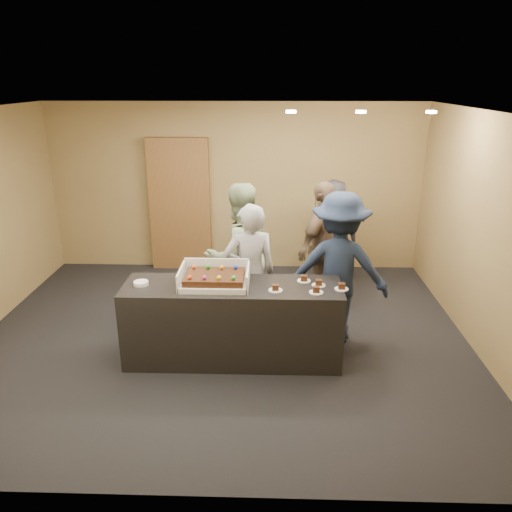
{
  "coord_description": "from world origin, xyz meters",
  "views": [
    {
      "loc": [
        0.58,
        -5.47,
        3.04
      ],
      "look_at": [
        0.41,
        0.0,
        1.08
      ],
      "focal_mm": 35.0,
      "sensor_mm": 36.0,
      "label": 1
    }
  ],
  "objects_px": {
    "serving_counter": "(233,322)",
    "storage_cabinet": "(180,205)",
    "person_server_grey": "(250,274)",
    "person_sage_man": "(239,256)",
    "sheet_cake": "(214,277)",
    "person_brown_extra": "(324,246)",
    "plate_stack": "(141,283)",
    "cake_box": "(215,280)",
    "person_navy_man": "(339,268)",
    "person_dark_suit": "(332,235)"
  },
  "relations": [
    {
      "from": "sheet_cake",
      "to": "plate_stack",
      "type": "xyz_separation_m",
      "value": [
        -0.81,
        -0.01,
        -0.08
      ]
    },
    {
      "from": "serving_counter",
      "to": "person_sage_man",
      "type": "height_order",
      "value": "person_sage_man"
    },
    {
      "from": "person_server_grey",
      "to": "person_sage_man",
      "type": "bearing_deg",
      "value": -83.87
    },
    {
      "from": "storage_cabinet",
      "to": "person_sage_man",
      "type": "xyz_separation_m",
      "value": [
        1.09,
        -1.98,
        -0.16
      ]
    },
    {
      "from": "cake_box",
      "to": "person_sage_man",
      "type": "xyz_separation_m",
      "value": [
        0.21,
        0.87,
        -0.02
      ]
    },
    {
      "from": "person_navy_man",
      "to": "plate_stack",
      "type": "bearing_deg",
      "value": 24.17
    },
    {
      "from": "storage_cabinet",
      "to": "person_server_grey",
      "type": "distance_m",
      "value": 2.74
    },
    {
      "from": "sheet_cake",
      "to": "serving_counter",
      "type": "bearing_deg",
      "value": -0.0
    },
    {
      "from": "cake_box",
      "to": "person_server_grey",
      "type": "xyz_separation_m",
      "value": [
        0.37,
        0.42,
        -0.09
      ]
    },
    {
      "from": "sheet_cake",
      "to": "person_server_grey",
      "type": "relative_size",
      "value": 0.37
    },
    {
      "from": "serving_counter",
      "to": "storage_cabinet",
      "type": "relative_size",
      "value": 1.11
    },
    {
      "from": "storage_cabinet",
      "to": "person_sage_man",
      "type": "height_order",
      "value": "storage_cabinet"
    },
    {
      "from": "serving_counter",
      "to": "cake_box",
      "type": "xyz_separation_m",
      "value": [
        -0.19,
        0.03,
        0.5
      ]
    },
    {
      "from": "person_sage_man",
      "to": "person_brown_extra",
      "type": "xyz_separation_m",
      "value": [
        1.12,
        0.52,
        -0.04
      ]
    },
    {
      "from": "serving_counter",
      "to": "person_dark_suit",
      "type": "relative_size",
      "value": 1.45
    },
    {
      "from": "sheet_cake",
      "to": "person_sage_man",
      "type": "distance_m",
      "value": 0.92
    },
    {
      "from": "plate_stack",
      "to": "person_sage_man",
      "type": "relative_size",
      "value": 0.09
    },
    {
      "from": "sheet_cake",
      "to": "person_brown_extra",
      "type": "distance_m",
      "value": 1.94
    },
    {
      "from": "person_sage_man",
      "to": "person_dark_suit",
      "type": "distance_m",
      "value": 1.8
    },
    {
      "from": "person_server_grey",
      "to": "serving_counter",
      "type": "bearing_deg",
      "value": 55.29
    },
    {
      "from": "storage_cabinet",
      "to": "person_server_grey",
      "type": "xyz_separation_m",
      "value": [
        1.25,
        -2.43,
        -0.23
      ]
    },
    {
      "from": "storage_cabinet",
      "to": "plate_stack",
      "type": "height_order",
      "value": "storage_cabinet"
    },
    {
      "from": "person_server_grey",
      "to": "person_navy_man",
      "type": "xyz_separation_m",
      "value": [
        1.05,
        0.08,
        0.06
      ]
    },
    {
      "from": "serving_counter",
      "to": "sheet_cake",
      "type": "xyz_separation_m",
      "value": [
        -0.19,
        0.0,
        0.55
      ]
    },
    {
      "from": "serving_counter",
      "to": "storage_cabinet",
      "type": "height_order",
      "value": "storage_cabinet"
    },
    {
      "from": "cake_box",
      "to": "sheet_cake",
      "type": "relative_size",
      "value": 1.17
    },
    {
      "from": "sheet_cake",
      "to": "person_sage_man",
      "type": "height_order",
      "value": "person_sage_man"
    },
    {
      "from": "serving_counter",
      "to": "person_brown_extra",
      "type": "distance_m",
      "value": 1.86
    },
    {
      "from": "plate_stack",
      "to": "person_server_grey",
      "type": "height_order",
      "value": "person_server_grey"
    },
    {
      "from": "storage_cabinet",
      "to": "cake_box",
      "type": "xyz_separation_m",
      "value": [
        0.88,
        -2.85,
        -0.13
      ]
    },
    {
      "from": "person_dark_suit",
      "to": "person_brown_extra",
      "type": "bearing_deg",
      "value": 75.6
    },
    {
      "from": "cake_box",
      "to": "person_server_grey",
      "type": "distance_m",
      "value": 0.57
    },
    {
      "from": "sheet_cake",
      "to": "plate_stack",
      "type": "height_order",
      "value": "sheet_cake"
    },
    {
      "from": "cake_box",
      "to": "person_brown_extra",
      "type": "xyz_separation_m",
      "value": [
        1.33,
        1.39,
        -0.06
      ]
    },
    {
      "from": "storage_cabinet",
      "to": "plate_stack",
      "type": "relative_size",
      "value": 13.48
    },
    {
      "from": "sheet_cake",
      "to": "plate_stack",
      "type": "bearing_deg",
      "value": -179.09
    },
    {
      "from": "person_sage_man",
      "to": "person_dark_suit",
      "type": "relative_size",
      "value": 1.12
    },
    {
      "from": "person_server_grey",
      "to": "person_brown_extra",
      "type": "distance_m",
      "value": 1.36
    },
    {
      "from": "person_sage_man",
      "to": "person_dark_suit",
      "type": "bearing_deg",
      "value": -164.94
    },
    {
      "from": "cake_box",
      "to": "person_navy_man",
      "type": "relative_size",
      "value": 0.41
    },
    {
      "from": "person_navy_man",
      "to": "sheet_cake",
      "type": "bearing_deg",
      "value": 30.98
    },
    {
      "from": "storage_cabinet",
      "to": "person_brown_extra",
      "type": "height_order",
      "value": "storage_cabinet"
    },
    {
      "from": "person_sage_man",
      "to": "cake_box",
      "type": "bearing_deg",
      "value": 48.32
    },
    {
      "from": "cake_box",
      "to": "serving_counter",
      "type": "bearing_deg",
      "value": -8.17
    },
    {
      "from": "serving_counter",
      "to": "cake_box",
      "type": "distance_m",
      "value": 0.54
    },
    {
      "from": "cake_box",
      "to": "plate_stack",
      "type": "relative_size",
      "value": 4.67
    },
    {
      "from": "storage_cabinet",
      "to": "person_sage_man",
      "type": "relative_size",
      "value": 1.17
    },
    {
      "from": "serving_counter",
      "to": "person_sage_man",
      "type": "bearing_deg",
      "value": 89.02
    },
    {
      "from": "serving_counter",
      "to": "sheet_cake",
      "type": "bearing_deg",
      "value": 179.9
    },
    {
      "from": "sheet_cake",
      "to": "person_sage_man",
      "type": "bearing_deg",
      "value": 76.96
    }
  ]
}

